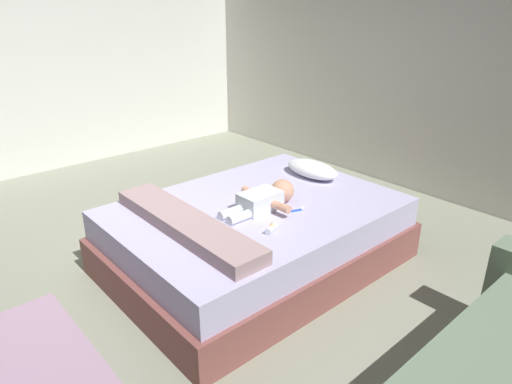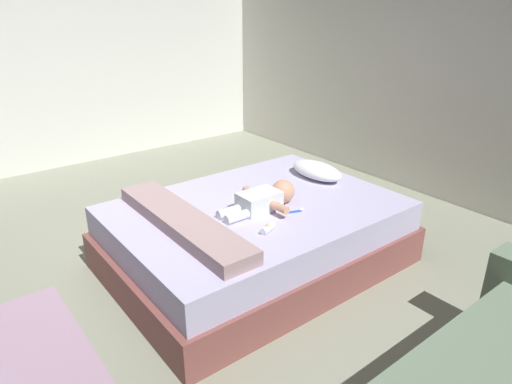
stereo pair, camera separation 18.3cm
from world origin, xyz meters
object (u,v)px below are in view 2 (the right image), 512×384
Objects in this scene: pillow at (317,170)px; toothbrush at (295,211)px; bed at (256,235)px; baby_bottle at (268,228)px; baby at (265,199)px.

pillow is 4.18× the size of toothbrush.
baby_bottle is (0.38, -0.20, 0.28)m from bed.
baby_bottle reaches higher than toothbrush.
baby is at bearing 11.32° from bed.
toothbrush is at bearing 27.29° from bed.
pillow is at bearing 99.85° from bed.
baby_bottle is at bearing -36.26° from baby.
toothbrush is 0.96× the size of baby_bottle.
bed is 17.21× the size of toothbrush.
baby is (0.09, 0.02, 0.32)m from bed.
baby is 5.11× the size of toothbrush.
bed is 0.33m from baby.
baby reaches higher than pillow.
toothbrush reaches higher than bed.
baby_bottle is at bearing -72.17° from toothbrush.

